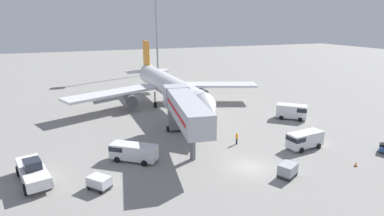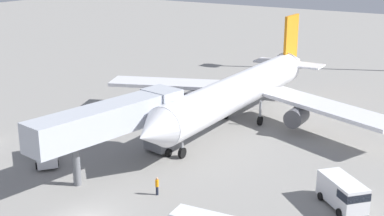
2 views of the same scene
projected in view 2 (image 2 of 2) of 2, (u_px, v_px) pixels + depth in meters
airplane_at_gate at (242, 90)px, 62.23m from camera, size 37.75×39.12×11.42m
jet_bridge at (118, 120)px, 48.95m from camera, size 5.62×16.91×6.68m
service_van_outer_right at (343, 192)px, 42.37m from camera, size 4.96×4.71×2.40m
service_van_near_right at (45, 150)px, 51.75m from camera, size 5.51×4.81×2.02m
ground_crew_worker_foreground at (157, 186)px, 44.68m from camera, size 0.43×0.43×1.62m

